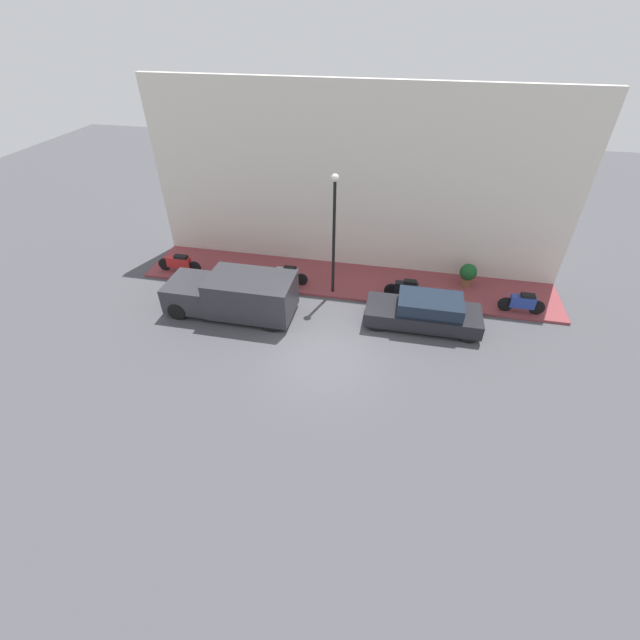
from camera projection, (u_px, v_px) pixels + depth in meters
name	position (u px, v px, depth m)	size (l,w,h in m)	color
ground_plane	(323.00, 356.00, 15.10)	(60.00, 60.00, 0.00)	#47474C
sidewalk	(345.00, 280.00, 19.09)	(2.91, 18.04, 0.11)	brown
building_facade	(355.00, 183.00, 18.05)	(0.30, 18.04, 7.80)	silver
parked_car	(425.00, 312.00, 16.21)	(1.68, 4.32, 1.25)	black
delivery_van	(233.00, 294.00, 16.73)	(2.00, 5.05, 1.67)	#2D2D33
motorcycle_black	(406.00, 289.00, 17.56)	(0.30, 1.77, 0.87)	black
motorcycle_blue	(522.00, 303.00, 16.78)	(0.30, 1.76, 0.86)	navy
motorcycle_red	(179.00, 263.00, 19.34)	(0.30, 2.04, 0.83)	#B21E1E
scooter_silver	(287.00, 275.00, 18.53)	(0.30, 1.81, 0.83)	#B7B7BF
streetlamp	(334.00, 224.00, 16.46)	(0.29, 0.29, 4.99)	black
potted_plant	(468.00, 273.00, 18.33)	(0.73, 0.73, 1.01)	brown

